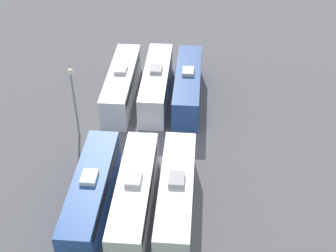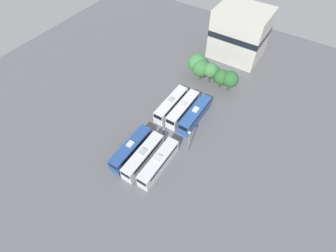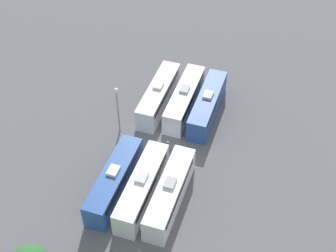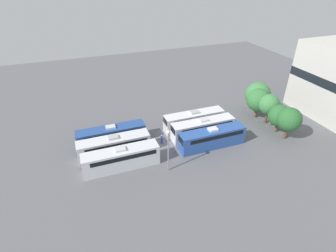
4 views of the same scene
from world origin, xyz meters
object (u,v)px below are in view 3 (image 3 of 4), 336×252
(bus_1, at_px, (184,99))
(bus_2, at_px, (159,95))
(bus_5, at_px, (114,180))
(bus_3, at_px, (170,193))
(worker_person, at_px, (168,146))
(light_pole, at_px, (117,103))
(bus_4, at_px, (142,187))
(bus_0, at_px, (207,104))

(bus_1, bearing_deg, bus_2, 6.57)
(bus_2, bearing_deg, bus_5, 90.53)
(bus_1, relative_size, bus_3, 1.00)
(bus_2, bearing_deg, bus_3, 113.51)
(bus_3, distance_m, worker_person, 8.21)
(light_pole, bearing_deg, bus_4, 125.87)
(bus_1, distance_m, worker_person, 8.53)
(bus_5, distance_m, light_pole, 10.51)
(bus_3, bearing_deg, bus_2, -66.49)
(bus_5, bearing_deg, light_pole, -70.39)
(bus_2, relative_size, light_pole, 1.62)
(bus_3, xyz_separation_m, bus_5, (6.68, 0.32, 0.00))
(bus_1, height_order, worker_person, bus_1)
(bus_3, bearing_deg, worker_person, -70.01)
(bus_1, distance_m, light_pole, 10.31)
(bus_4, bearing_deg, worker_person, -93.50)
(bus_0, relative_size, bus_2, 1.00)
(bus_0, bearing_deg, bus_1, -2.93)
(bus_0, xyz_separation_m, bus_5, (6.83, 16.28, 0.00))
(bus_3, bearing_deg, bus_1, -78.80)
(bus_1, height_order, bus_5, same)
(bus_4, distance_m, worker_person, 7.99)
(bus_1, height_order, bus_2, same)
(bus_3, height_order, bus_4, same)
(bus_0, distance_m, bus_1, 3.34)
(bus_1, distance_m, bus_2, 3.66)
(bus_5, bearing_deg, bus_3, -177.27)
(worker_person, distance_m, light_pole, 8.51)
(bus_0, relative_size, bus_3, 1.00)
(bus_2, distance_m, bus_4, 16.35)
(bus_0, height_order, bus_1, same)
(bus_3, distance_m, bus_5, 6.69)
(bus_0, bearing_deg, bus_5, 67.23)
(bus_2, xyz_separation_m, light_pole, (3.21, 6.59, 3.20))
(bus_4, bearing_deg, bus_2, -77.42)
(bus_0, height_order, bus_2, same)
(bus_2, xyz_separation_m, bus_4, (-3.56, 15.96, 0.00))
(bus_0, xyz_separation_m, bus_3, (0.15, 15.96, 0.00))
(worker_person, bearing_deg, bus_3, 109.99)
(bus_1, distance_m, bus_4, 16.38)
(bus_2, xyz_separation_m, bus_3, (-6.83, 15.71, 0.00))
(bus_2, height_order, worker_person, bus_2)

